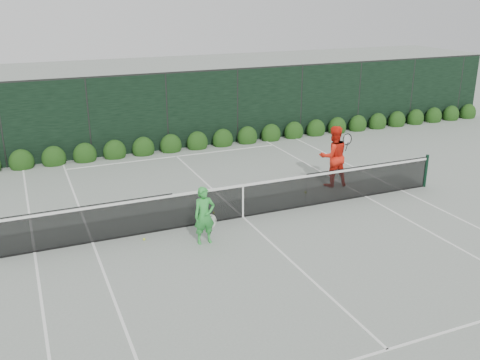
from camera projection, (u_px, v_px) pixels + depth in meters
name	position (u px, v px, depth m)	size (l,w,h in m)	color
ground	(243.00, 217.00, 14.93)	(80.00, 80.00, 0.00)	gray
tennis_net	(242.00, 200.00, 14.74)	(12.90, 0.10, 1.07)	#103120
player_woman	(204.00, 216.00, 13.18)	(0.62, 0.36, 1.47)	green
player_man	(333.00, 156.00, 17.09)	(1.04, 0.85, 1.97)	red
court_lines	(243.00, 217.00, 14.92)	(11.03, 23.83, 0.01)	white
windscreen_fence	(291.00, 199.00, 12.07)	(32.00, 21.07, 3.06)	black
hedge_row	(171.00, 146.00, 21.05)	(31.66, 0.65, 0.94)	#17380F
tennis_balls	(227.00, 213.00, 15.12)	(5.52, 1.42, 0.07)	#D6EB34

